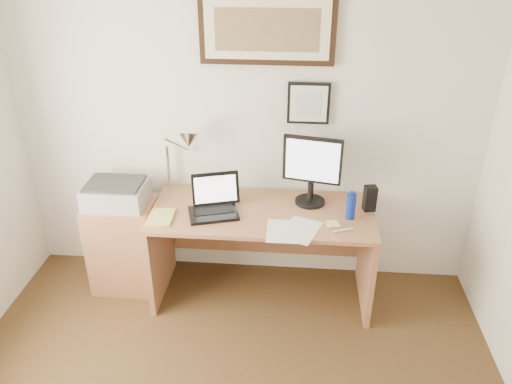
# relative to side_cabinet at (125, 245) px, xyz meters

# --- Properties ---
(wall_back) EXTENTS (3.50, 0.02, 2.50)m
(wall_back) POSITION_rel_side_cabinet_xyz_m (0.92, 0.32, 0.89)
(wall_back) COLOR white
(wall_back) RESTS_ON ground
(side_cabinet) EXTENTS (0.50, 0.40, 0.73)m
(side_cabinet) POSITION_rel_side_cabinet_xyz_m (0.00, 0.00, 0.00)
(side_cabinet) COLOR #97603F
(side_cabinet) RESTS_ON floor
(water_bottle) EXTENTS (0.06, 0.06, 0.18)m
(water_bottle) POSITION_rel_side_cabinet_xyz_m (1.69, -0.09, 0.48)
(water_bottle) COLOR #0B2693
(water_bottle) RESTS_ON desk
(bottle_cap) EXTENTS (0.03, 0.03, 0.02)m
(bottle_cap) POSITION_rel_side_cabinet_xyz_m (1.69, -0.09, 0.58)
(bottle_cap) COLOR #0B2693
(bottle_cap) RESTS_ON water_bottle
(speaker) EXTENTS (0.10, 0.09, 0.19)m
(speaker) POSITION_rel_side_cabinet_xyz_m (1.83, 0.04, 0.48)
(speaker) COLOR black
(speaker) RESTS_ON desk
(paper_sheet_a) EXTENTS (0.21, 0.30, 0.00)m
(paper_sheet_a) POSITION_rel_side_cabinet_xyz_m (1.22, -0.30, 0.39)
(paper_sheet_a) COLOR white
(paper_sheet_a) RESTS_ON desk
(paper_sheet_b) EXTENTS (0.32, 0.37, 0.00)m
(paper_sheet_b) POSITION_rel_side_cabinet_xyz_m (1.35, -0.28, 0.39)
(paper_sheet_b) COLOR white
(paper_sheet_b) RESTS_ON desk
(sticky_pad) EXTENTS (0.10, 0.10, 0.01)m
(sticky_pad) POSITION_rel_side_cabinet_xyz_m (1.56, -0.20, 0.39)
(sticky_pad) COLOR #FAE976
(sticky_pad) RESTS_ON desk
(marker_pen) EXTENTS (0.14, 0.06, 0.02)m
(marker_pen) POSITION_rel_side_cabinet_xyz_m (1.63, -0.27, 0.39)
(marker_pen) COLOR white
(marker_pen) RESTS_ON desk
(book) EXTENTS (0.17, 0.23, 0.02)m
(book) POSITION_rel_side_cabinet_xyz_m (0.29, -0.21, 0.39)
(book) COLOR #CFCA61
(book) RESTS_ON desk
(desk) EXTENTS (1.60, 0.70, 0.75)m
(desk) POSITION_rel_side_cabinet_xyz_m (1.07, 0.04, 0.15)
(desk) COLOR #97603F
(desk) RESTS_ON floor
(laptop) EXTENTS (0.39, 0.38, 0.26)m
(laptop) POSITION_rel_side_cabinet_xyz_m (0.73, -0.08, 0.44)
(laptop) COLOR black
(laptop) RESTS_ON desk
(lcd_monitor) EXTENTS (0.42, 0.22, 0.52)m
(lcd_monitor) POSITION_rel_side_cabinet_xyz_m (1.41, 0.10, 0.68)
(lcd_monitor) COLOR black
(lcd_monitor) RESTS_ON desk
(printer) EXTENTS (0.44, 0.34, 0.18)m
(printer) POSITION_rel_side_cabinet_xyz_m (-0.02, 0.00, 0.45)
(printer) COLOR #A0A0A3
(printer) RESTS_ON side_cabinet
(desk_lamp) EXTENTS (0.29, 0.27, 0.53)m
(desk_lamp) POSITION_rel_side_cabinet_xyz_m (0.51, 0.13, 0.82)
(desk_lamp) COLOR silver
(desk_lamp) RESTS_ON desk
(picture_large) EXTENTS (0.92, 0.04, 0.47)m
(picture_large) POSITION_rel_side_cabinet_xyz_m (1.07, 0.29, 1.59)
(picture_large) COLOR black
(picture_large) RESTS_ON wall_back
(picture_small) EXTENTS (0.30, 0.03, 0.30)m
(picture_small) POSITION_rel_side_cabinet_xyz_m (1.37, 0.29, 1.09)
(picture_small) COLOR black
(picture_small) RESTS_ON wall_back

